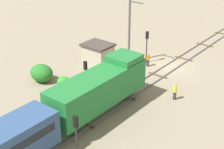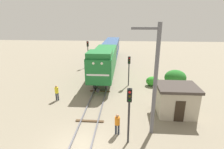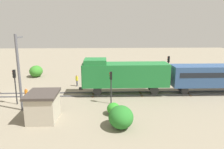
{
  "view_description": "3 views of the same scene",
  "coord_description": "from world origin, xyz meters",
  "px_view_note": "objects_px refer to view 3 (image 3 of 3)",
  "views": [
    {
      "loc": [
        -18.02,
        34.48,
        17.35
      ],
      "look_at": [
        1.2,
        10.22,
        2.46
      ],
      "focal_mm": 55.0,
      "sensor_mm": 36.0,
      "label": 1
    },
    {
      "loc": [
        2.83,
        -9.5,
        8.38
      ],
      "look_at": [
        1.37,
        10.27,
        1.91
      ],
      "focal_mm": 28.0,
      "sensor_mm": 36.0,
      "label": 2
    },
    {
      "loc": [
        27.51,
        10.95,
        9.12
      ],
      "look_at": [
        -0.05,
        11.96,
        2.7
      ],
      "focal_mm": 35.0,
      "sensor_mm": 36.0,
      "label": 3
    }
  ],
  "objects_px": {
    "relay_hut": "(43,106)",
    "locomotive": "(124,74)",
    "passenger_car_leading": "(224,75)",
    "worker_near_track": "(26,94)",
    "worker_by_signal": "(77,80)",
    "catenary_mast": "(19,71)",
    "traffic_signal_near": "(15,81)",
    "traffic_signal_far": "(168,66)",
    "traffic_signal_mid": "(111,82)"
  },
  "relations": [
    {
      "from": "relay_hut",
      "to": "locomotive",
      "type": "bearing_deg",
      "value": 131.55
    },
    {
      "from": "passenger_car_leading",
      "to": "worker_near_track",
      "type": "height_order",
      "value": "passenger_car_leading"
    },
    {
      "from": "worker_near_track",
      "to": "relay_hut",
      "type": "relative_size",
      "value": 0.49
    },
    {
      "from": "worker_by_signal",
      "to": "passenger_car_leading",
      "type": "bearing_deg",
      "value": -58.36
    },
    {
      "from": "catenary_mast",
      "to": "passenger_car_leading",
      "type": "bearing_deg",
      "value": 101.28
    },
    {
      "from": "passenger_car_leading",
      "to": "relay_hut",
      "type": "bearing_deg",
      "value": -71.01
    },
    {
      "from": "catenary_mast",
      "to": "traffic_signal_near",
      "type": "bearing_deg",
      "value": -144.09
    },
    {
      "from": "relay_hut",
      "to": "worker_near_track",
      "type": "bearing_deg",
      "value": -146.43
    },
    {
      "from": "traffic_signal_far",
      "to": "passenger_car_leading",
      "type": "bearing_deg",
      "value": 60.96
    },
    {
      "from": "traffic_signal_mid",
      "to": "relay_hut",
      "type": "xyz_separation_m",
      "value": [
        4.1,
        -6.68,
        -1.28
      ]
    },
    {
      "from": "worker_near_track",
      "to": "catenary_mast",
      "type": "relative_size",
      "value": 0.21
    },
    {
      "from": "passenger_car_leading",
      "to": "worker_by_signal",
      "type": "xyz_separation_m",
      "value": [
        -4.2,
        -19.97,
        -1.53
      ]
    },
    {
      "from": "catenary_mast",
      "to": "relay_hut",
      "type": "bearing_deg",
      "value": 49.29
    },
    {
      "from": "locomotive",
      "to": "traffic_signal_mid",
      "type": "bearing_deg",
      "value": -27.63
    },
    {
      "from": "traffic_signal_mid",
      "to": "relay_hut",
      "type": "distance_m",
      "value": 7.94
    },
    {
      "from": "traffic_signal_mid",
      "to": "catenary_mast",
      "type": "height_order",
      "value": "catenary_mast"
    },
    {
      "from": "locomotive",
      "to": "worker_near_track",
      "type": "height_order",
      "value": "locomotive"
    },
    {
      "from": "locomotive",
      "to": "catenary_mast",
      "type": "bearing_deg",
      "value": -66.64
    },
    {
      "from": "traffic_signal_near",
      "to": "traffic_signal_far",
      "type": "distance_m",
      "value": 20.7
    },
    {
      "from": "locomotive",
      "to": "traffic_signal_near",
      "type": "height_order",
      "value": "locomotive"
    },
    {
      "from": "passenger_car_leading",
      "to": "worker_by_signal",
      "type": "height_order",
      "value": "passenger_car_leading"
    },
    {
      "from": "traffic_signal_near",
      "to": "traffic_signal_mid",
      "type": "bearing_deg",
      "value": 88.95
    },
    {
      "from": "locomotive",
      "to": "passenger_car_leading",
      "type": "bearing_deg",
      "value": 90.0
    },
    {
      "from": "worker_near_track",
      "to": "worker_by_signal",
      "type": "xyz_separation_m",
      "value": [
        -6.6,
        5.21,
        0.0
      ]
    },
    {
      "from": "passenger_car_leading",
      "to": "traffic_signal_far",
      "type": "height_order",
      "value": "traffic_signal_far"
    },
    {
      "from": "passenger_car_leading",
      "to": "traffic_signal_mid",
      "type": "distance_m",
      "value": 15.49
    },
    {
      "from": "traffic_signal_near",
      "to": "worker_by_signal",
      "type": "xyz_separation_m",
      "value": [
        -7.4,
        6.06,
        -1.85
      ]
    },
    {
      "from": "passenger_car_leading",
      "to": "traffic_signal_far",
      "type": "xyz_separation_m",
      "value": [
        -3.6,
        -6.48,
        0.61
      ]
    },
    {
      "from": "traffic_signal_mid",
      "to": "worker_by_signal",
      "type": "xyz_separation_m",
      "value": [
        -7.6,
        -4.86,
        -1.67
      ]
    },
    {
      "from": "locomotive",
      "to": "worker_by_signal",
      "type": "xyz_separation_m",
      "value": [
        -4.2,
        -6.64,
        -1.78
      ]
    },
    {
      "from": "passenger_car_leading",
      "to": "traffic_signal_near",
      "type": "distance_m",
      "value": 26.23
    },
    {
      "from": "locomotive",
      "to": "worker_near_track",
      "type": "bearing_deg",
      "value": -78.55
    },
    {
      "from": "traffic_signal_far",
      "to": "locomotive",
      "type": "bearing_deg",
      "value": -62.28
    },
    {
      "from": "catenary_mast",
      "to": "relay_hut",
      "type": "xyz_separation_m",
      "value": [
        2.56,
        2.98,
        -2.92
      ]
    },
    {
      "from": "locomotive",
      "to": "traffic_signal_far",
      "type": "height_order",
      "value": "locomotive"
    },
    {
      "from": "locomotive",
      "to": "traffic_signal_far",
      "type": "relative_size",
      "value": 2.56
    },
    {
      "from": "traffic_signal_far",
      "to": "worker_near_track",
      "type": "relative_size",
      "value": 2.67
    },
    {
      "from": "worker_near_track",
      "to": "traffic_signal_far",
      "type": "bearing_deg",
      "value": -131.07
    },
    {
      "from": "locomotive",
      "to": "traffic_signal_mid",
      "type": "distance_m",
      "value": 3.84
    },
    {
      "from": "traffic_signal_near",
      "to": "relay_hut",
      "type": "relative_size",
      "value": 1.17
    },
    {
      "from": "traffic_signal_far",
      "to": "traffic_signal_near",
      "type": "bearing_deg",
      "value": -70.82
    },
    {
      "from": "catenary_mast",
      "to": "traffic_signal_mid",
      "type": "bearing_deg",
      "value": 99.06
    },
    {
      "from": "worker_by_signal",
      "to": "relay_hut",
      "type": "height_order",
      "value": "relay_hut"
    },
    {
      "from": "passenger_car_leading",
      "to": "catenary_mast",
      "type": "distance_m",
      "value": 25.32
    },
    {
      "from": "locomotive",
      "to": "passenger_car_leading",
      "type": "height_order",
      "value": "locomotive"
    },
    {
      "from": "passenger_car_leading",
      "to": "traffic_signal_near",
      "type": "bearing_deg",
      "value": -82.99
    },
    {
      "from": "passenger_car_leading",
      "to": "worker_by_signal",
      "type": "bearing_deg",
      "value": -101.88
    },
    {
      "from": "passenger_car_leading",
      "to": "traffic_signal_mid",
      "type": "height_order",
      "value": "passenger_car_leading"
    },
    {
      "from": "locomotive",
      "to": "traffic_signal_far",
      "type": "distance_m",
      "value": 7.75
    },
    {
      "from": "traffic_signal_near",
      "to": "traffic_signal_mid",
      "type": "height_order",
      "value": "traffic_signal_near"
    }
  ]
}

